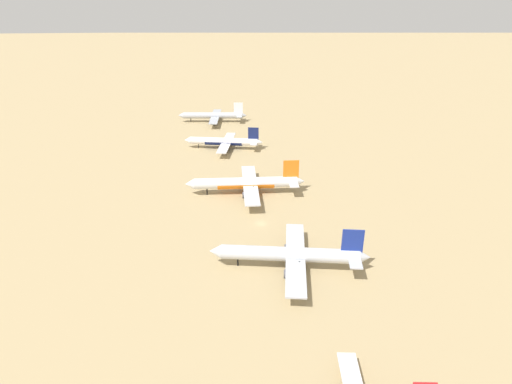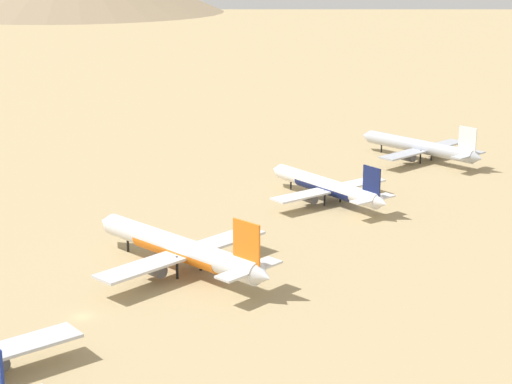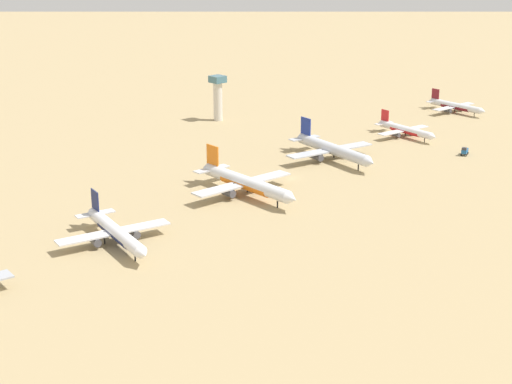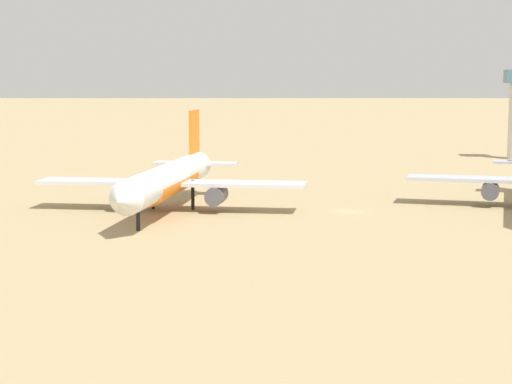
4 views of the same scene
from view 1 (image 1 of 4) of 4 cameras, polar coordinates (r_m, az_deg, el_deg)
The scene contains 5 objects.
ground_plane at distance 176.26m, azimuth 0.62°, elevation -4.19°, with size 1869.11×1869.11×0.00m, color tan.
parked_jet_0 at distance 317.17m, azimuth -5.62°, elevation 9.99°, with size 49.38×40.20×14.23m.
parked_jet_1 at distance 260.11m, azimuth -4.20°, elevation 6.65°, with size 47.28×38.72×13.70m.
parked_jet_2 at distance 199.90m, azimuth -1.22°, elevation 1.19°, with size 55.52×45.02×16.03m.
parked_jet_3 at distance 147.48m, azimuth 4.70°, elevation -8.23°, with size 54.30×44.39×15.70m.
Camera 1 is at (15.73, 153.26, 85.62)m, focal length 30.34 mm.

